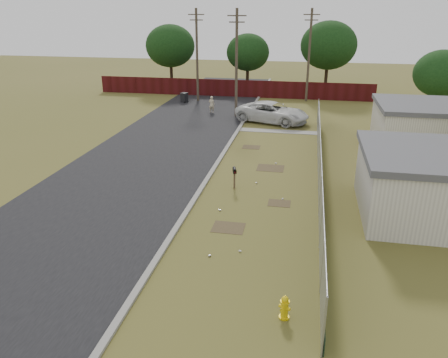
% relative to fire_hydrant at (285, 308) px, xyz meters
% --- Properties ---
extents(ground, '(120.00, 120.00, 0.00)m').
position_rel_fire_hydrant_xyz_m(ground, '(-1.98, 10.55, -0.39)').
color(ground, brown).
rests_on(ground, ground).
extents(street, '(15.10, 60.00, 0.12)m').
position_rel_fire_hydrant_xyz_m(street, '(-8.74, 18.60, -0.37)').
color(street, black).
rests_on(street, ground).
extents(chainlink_fence, '(0.10, 27.06, 2.02)m').
position_rel_fire_hydrant_xyz_m(chainlink_fence, '(1.14, 11.58, 0.41)').
color(chainlink_fence, '#93959B').
rests_on(chainlink_fence, ground).
extents(privacy_fence, '(30.00, 0.12, 1.80)m').
position_rel_fire_hydrant_xyz_m(privacy_fence, '(-7.98, 35.55, 0.51)').
color(privacy_fence, '#400D0F').
rests_on(privacy_fence, ground).
extents(utility_poles, '(12.60, 8.24, 9.00)m').
position_rel_fire_hydrant_xyz_m(utility_poles, '(-5.65, 31.22, 4.31)').
color(utility_poles, brown).
rests_on(utility_poles, ground).
extents(houses, '(9.30, 17.24, 3.10)m').
position_rel_fire_hydrant_xyz_m(houses, '(7.72, 13.68, 1.17)').
color(houses, silver).
rests_on(houses, ground).
extents(horizon_trees, '(33.32, 31.94, 7.78)m').
position_rel_fire_hydrant_xyz_m(horizon_trees, '(-1.14, 34.11, 4.24)').
color(horizon_trees, black).
rests_on(horizon_trees, ground).
extents(fire_hydrant, '(0.43, 0.43, 0.83)m').
position_rel_fire_hydrant_xyz_m(fire_hydrant, '(0.00, 0.00, 0.00)').
color(fire_hydrant, yellow).
rests_on(fire_hydrant, ground).
extents(mailbox, '(0.29, 0.51, 1.17)m').
position_rel_fire_hydrant_xyz_m(mailbox, '(-3.29, 10.02, 0.54)').
color(mailbox, brown).
rests_on(mailbox, ground).
extents(pickup_truck, '(6.65, 4.63, 1.69)m').
position_rel_fire_hydrant_xyz_m(pickup_truck, '(-2.61, 24.91, 0.46)').
color(pickup_truck, silver).
rests_on(pickup_truck, ground).
extents(pedestrian, '(0.61, 0.45, 1.52)m').
position_rel_fire_hydrant_xyz_m(pedestrian, '(-8.40, 27.50, 0.37)').
color(pedestrian, '#C9B793').
rests_on(pedestrian, ground).
extents(trash_bin, '(0.83, 0.89, 0.98)m').
position_rel_fire_hydrant_xyz_m(trash_bin, '(-12.16, 31.52, 0.11)').
color(trash_bin, black).
rests_on(trash_bin, ground).
extents(scattered_litter, '(2.93, 11.43, 0.07)m').
position_rel_fire_hydrant_xyz_m(scattered_litter, '(-2.13, 8.03, -0.35)').
color(scattered_litter, silver).
rests_on(scattered_litter, ground).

